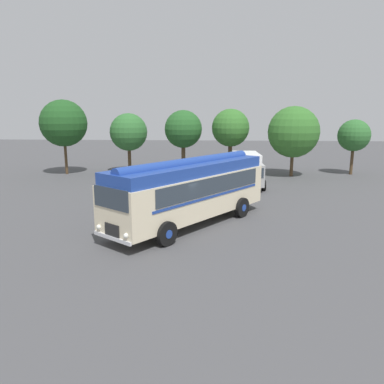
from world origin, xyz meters
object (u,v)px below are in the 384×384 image
(vintage_bus, at_px, (190,189))
(car_near_left, at_px, (180,175))
(box_van, at_px, (247,168))
(car_mid_left, at_px, (216,174))

(vintage_bus, bearing_deg, car_near_left, 98.35)
(vintage_bus, relative_size, box_van, 1.64)
(box_van, bearing_deg, car_mid_left, 171.19)
(car_near_left, bearing_deg, box_van, 2.38)
(car_mid_left, bearing_deg, box_van, -8.81)
(vintage_bus, height_order, car_near_left, vintage_bus)
(car_mid_left, bearing_deg, car_near_left, -168.23)
(car_near_left, xyz_separation_m, car_mid_left, (2.89, 0.60, 0.00))
(vintage_bus, bearing_deg, box_van, 70.95)
(car_near_left, distance_m, car_mid_left, 2.95)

